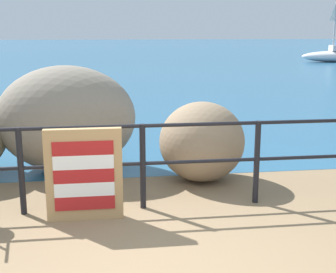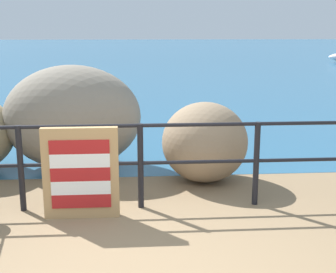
# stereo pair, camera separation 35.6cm
# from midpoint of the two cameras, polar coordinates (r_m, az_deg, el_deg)

# --- Properties ---
(ground_plane) EXTENTS (120.00, 120.00, 0.10)m
(ground_plane) POSITION_cam_midpoint_polar(r_m,az_deg,el_deg) (23.66, -7.19, 7.74)
(ground_plane) COLOR #846B4C
(sea_surface) EXTENTS (120.00, 90.00, 0.01)m
(sea_surface) POSITION_cam_midpoint_polar(r_m,az_deg,el_deg) (51.47, -7.58, 10.59)
(sea_surface) COLOR #285B7F
(sea_surface) RESTS_ON ground_plane
(promenade_railing) EXTENTS (8.37, 0.07, 1.02)m
(promenade_railing) POSITION_cam_midpoint_polar(r_m,az_deg,el_deg) (5.45, -4.99, -2.45)
(promenade_railing) COLOR black
(promenade_railing) RESTS_ON ground_plane
(folded_deckchair_stack) EXTENTS (0.84, 0.10, 1.04)m
(folded_deckchair_stack) POSITION_cam_midpoint_polar(r_m,az_deg,el_deg) (5.25, -12.13, -4.62)
(folded_deckchair_stack) COLOR tan
(folded_deckchair_stack) RESTS_ON ground_plane
(breakwater_boulder_main) EXTENTS (2.05, 1.49, 1.57)m
(breakwater_boulder_main) POSITION_cam_midpoint_polar(r_m,az_deg,el_deg) (7.13, -13.71, 2.14)
(breakwater_boulder_main) COLOR gray
(breakwater_boulder_main) RESTS_ON ground
(breakwater_boulder_right) EXTENTS (1.19, 1.15, 1.11)m
(breakwater_boulder_right) POSITION_cam_midpoint_polar(r_m,az_deg,el_deg) (6.48, 2.60, -0.64)
(breakwater_boulder_right) COLOR #8F775C
(breakwater_boulder_right) RESTS_ON ground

